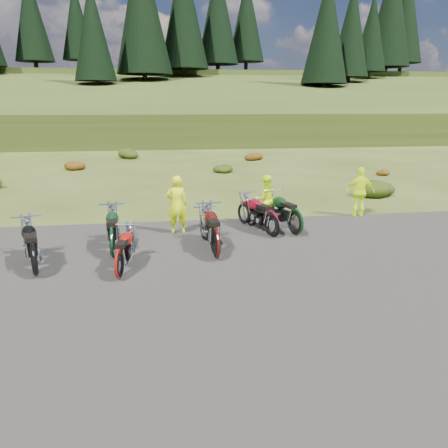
{
  "coord_description": "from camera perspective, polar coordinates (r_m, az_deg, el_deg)",
  "views": [
    {
      "loc": [
        -0.88,
        -10.54,
        3.96
      ],
      "look_at": [
        0.66,
        0.5,
        0.84
      ],
      "focal_mm": 35.0,
      "sensor_mm": 36.0,
      "label": 1
    }
  ],
  "objects": [
    {
      "name": "ground",
      "position": [
        11.29,
        -2.97,
        -4.93
      ],
      "size": [
        300.0,
        300.0,
        0.0
      ],
      "primitive_type": "plane",
      "color": "#373F15",
      "rests_on": "ground"
    },
    {
      "name": "gravel_pad",
      "position": [
        9.45,
        -1.89,
        -9.15
      ],
      "size": [
        20.0,
        12.0,
        0.04
      ],
      "primitive_type": "cube",
      "color": "black",
      "rests_on": "ground"
    },
    {
      "name": "hill_slope",
      "position": [
        60.67,
        -7.23,
        11.77
      ],
      "size": [
        300.0,
        45.97,
        9.37
      ],
      "primitive_type": null,
      "rotation": [
        0.14,
        0.0,
        0.0
      ],
      "color": "#323F15",
      "rests_on": "ground"
    },
    {
      "name": "hill_plateau",
      "position": [
        120.6,
        -7.72,
        13.61
      ],
      "size": [
        300.0,
        90.0,
        9.17
      ],
      "primitive_type": "cube",
      "color": "#323F15",
      "rests_on": "ground"
    },
    {
      "name": "conifer_19",
      "position": [
        83.13,
        -23.94,
        23.68
      ],
      "size": [
        6.16,
        6.16,
        16.0
      ],
      "color": "black",
      "rests_on": "ground"
    },
    {
      "name": "conifer_20",
      "position": [
        87.77,
        -18.73,
        23.85
      ],
      "size": [
        5.72,
        5.72,
        15.0
      ],
      "color": "black",
      "rests_on": "ground"
    },
    {
      "name": "conifer_21",
      "position": [
        61.68,
        -16.78,
        23.04
      ],
      "size": [
        5.28,
        5.28,
        14.0
      ],
      "color": "black",
      "rests_on": "ground"
    },
    {
      "name": "conifer_22",
      "position": [
        67.79,
        -10.69,
        26.28
      ],
      "size": [
        7.92,
        7.92,
        20.0
      ],
      "color": "black",
      "rests_on": "ground"
    },
    {
      "name": "conifer_23",
      "position": [
        73.88,
        -5.33,
        26.11
      ],
      "size": [
        7.48,
        7.48,
        19.0
      ],
      "color": "black",
      "rests_on": "ground"
    },
    {
      "name": "conifer_24",
      "position": [
        80.42,
        -0.82,
        25.8
      ],
      "size": [
        7.04,
        7.04,
        18.0
      ],
      "color": "black",
      "rests_on": "ground"
    },
    {
      "name": "conifer_25",
      "position": [
        87.26,
        2.96,
        25.31
      ],
      "size": [
        6.6,
        6.6,
        17.0
      ],
      "color": "black",
      "rests_on": "ground"
    },
    {
      "name": "conifer_26",
      "position": [
        64.12,
        13.25,
        23.69
      ],
      "size": [
        6.16,
        6.16,
        16.0
      ],
      "color": "black",
      "rests_on": "ground"
    },
    {
      "name": "conifer_27",
      "position": [
        71.93,
        16.31,
        23.13
      ],
      "size": [
        5.72,
        5.72,
        15.0
      ],
      "color": "black",
      "rests_on": "ground"
    },
    {
      "name": "conifer_28",
      "position": [
        79.89,
        18.74,
        22.64
      ],
      "size": [
        5.28,
        5.28,
        14.0
      ],
      "color": "black",
      "rests_on": "ground"
    },
    {
      "name": "conifer_29",
      "position": [
        88.47,
        20.96,
        24.45
      ],
      "size": [
        7.92,
        7.92,
        20.0
      ],
      "color": "black",
      "rests_on": "ground"
    },
    {
      "name": "conifer_30",
      "position": [
        96.59,
        22.59,
        23.89
      ],
      "size": [
        7.48,
        7.48,
        19.0
      ],
      "color": "black",
      "rests_on": "ground"
    },
    {
      "name": "shrub_2",
      "position": [
        27.88,
        -19.02,
        7.42
      ],
      "size": [
        1.3,
        1.3,
        0.77
      ],
      "primitive_type": "ellipsoid",
      "color": "#63290C",
      "rests_on": "ground"
    },
    {
      "name": "shrub_3",
      "position": [
        32.71,
        -12.28,
        9.14
      ],
      "size": [
        1.56,
        1.56,
        0.92
      ],
      "primitive_type": "ellipsoid",
      "color": "#24350D",
      "rests_on": "ground"
    },
    {
      "name": "shrub_4",
      "position": [
        20.09,
        -6.44,
        4.83
      ],
      "size": [
        0.77,
        0.77,
        0.45
      ],
      "primitive_type": "ellipsoid",
      "color": "#63290C",
      "rests_on": "ground"
    },
    {
      "name": "shrub_5",
      "position": [
        25.53,
        -0.24,
        7.4
      ],
      "size": [
        1.03,
        1.03,
        0.61
      ],
      "primitive_type": "ellipsoid",
      "color": "#24350D",
      "rests_on": "ground"
    },
    {
      "name": "shrub_6",
      "position": [
        31.18,
        3.79,
        9.01
      ],
      "size": [
        1.3,
        1.3,
        0.77
      ],
      "primitive_type": "ellipsoid",
      "color": "#63290C",
      "rests_on": "ground"
    },
    {
      "name": "shrub_7",
      "position": [
        20.19,
        19.33,
        4.77
      ],
      "size": [
        1.56,
        1.56,
        0.92
      ],
      "primitive_type": "ellipsoid",
      "color": "#24350D",
      "rests_on": "ground"
    },
    {
      "name": "shrub_8",
      "position": [
        26.19,
        19.77,
        6.52
      ],
      "size": [
        0.77,
        0.77,
        0.45
      ],
      "primitive_type": "ellipsoid",
      "color": "#63290C",
      "rests_on": "ground"
    },
    {
      "name": "motorcycle_0",
      "position": [
        11.23,
        -23.34,
        -6.36
      ],
      "size": [
        1.47,
        2.4,
        1.19
      ],
      "primitive_type": null,
      "rotation": [
        0.0,
        0.0,
        1.91
      ],
      "color": "black",
      "rests_on": "ground"
    },
    {
      "name": "motorcycle_1",
      "position": [
        10.48,
        -13.41,
        -7.02
      ],
      "size": [
        0.93,
        2.03,
        1.02
      ],
      "primitive_type": null,
      "rotation": [
        0.0,
        0.0,
        1.42
      ],
      "color": "#9F100B",
      "rests_on": "ground"
    },
    {
      "name": "motorcycle_2",
      "position": [
        11.9,
        -14.24,
        -4.3
      ],
      "size": [
        0.92,
        2.32,
        1.19
      ],
      "primitive_type": null,
      "rotation": [
        0.0,
        0.0,
        1.65
      ],
      "color": "black",
      "rests_on": "ground"
    },
    {
      "name": "motorcycle_3",
      "position": [
        11.76,
        -1.29,
        -4.05
      ],
      "size": [
        0.92,
        2.12,
        1.08
      ],
      "primitive_type": null,
      "rotation": [
        0.0,
        0.0,
        1.69
      ],
      "color": "#BCBCC1",
      "rests_on": "ground"
    },
    {
      "name": "motorcycle_4",
      "position": [
        11.44,
        -1.02,
        -4.62
      ],
      "size": [
        0.88,
        2.38,
        1.23
      ],
      "primitive_type": null,
      "rotation": [
        0.0,
        0.0,
        1.61
      ],
      "color": "#420D0B",
      "rests_on": "ground"
    },
    {
      "name": "motorcycle_5",
      "position": [
        13.29,
        6.35,
        -1.8
      ],
      "size": [
        1.24,
        2.01,
        1.0
      ],
      "primitive_type": null,
      "rotation": [
        0.0,
        0.0,
        1.91
      ],
      "color": "black",
      "rests_on": "ground"
    },
    {
      "name": "motorcycle_6",
      "position": [
        13.41,
        6.08,
        -1.63
      ],
      "size": [
        1.54,
        2.34,
        1.17
      ],
      "primitive_type": null,
      "rotation": [
        0.0,
        0.0,
        1.96
      ],
      "color": "maroon",
      "rests_on": "ground"
    },
    {
      "name": "motorcycle_7",
      "position": [
        13.58,
        9.21,
        -1.53
      ],
      "size": [
        1.44,
        2.43,
        1.21
      ],
      "primitive_type": null,
      "rotation": [
        0.0,
        0.0,
        1.89
      ],
      "color": "black",
      "rests_on": "ground"
    },
    {
      "name": "person_middle",
      "position": [
        13.45,
        -6.15,
        2.41
      ],
      "size": [
        0.68,
        0.46,
        1.81
      ],
      "primitive_type": "imported",
      "rotation": [
        0.0,
        0.0,
        3.1
      ],
      "color": "#D5F30C",
      "rests_on": "ground"
    },
    {
      "name": "person_right_a",
      "position": [
        14.54,
        5.39,
        3.08
      ],
      "size": [
        0.9,
        0.76,
        1.64
      ],
      "primitive_type": "imported",
      "rotation": [
        0.0,
        0.0,
        3.34
      ],
      "color": "#D5F30C",
      "rests_on": "ground"
    },
    {
      "name": "person_right_b",
      "position": [
        16.22,
        17.34,
        3.94
      ],
      "size": [
        1.08,
        0.58,
        1.75
      ],
      "primitive_type": "imported",
      "rotation": [
        0.0,
        0.0,
        2.98
      ],
      "color": "#D5F30C",
      "rests_on": "ground"
    }
  ]
}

